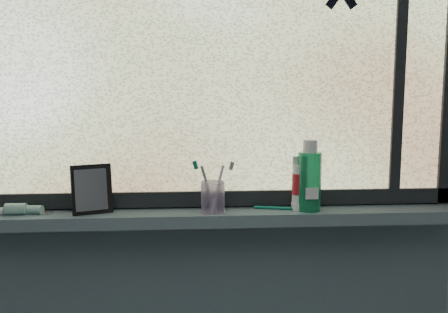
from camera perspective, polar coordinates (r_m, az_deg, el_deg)
name	(u,v)px	position (r m, az deg, el deg)	size (l,w,h in m)	color
wall_back	(215,137)	(1.64, -1.05, 2.26)	(3.00, 0.01, 2.50)	#9EA3A8
windowsill	(216,217)	(1.61, -0.90, -6.88)	(1.62, 0.14, 0.04)	slate
window_pane	(215,50)	(1.62, -1.04, 12.10)	(1.50, 0.01, 1.00)	silver
frame_bottom	(215,198)	(1.65, -0.99, -4.77)	(1.60, 0.03, 0.05)	black
frame_mullion	(400,51)	(1.75, 19.43, 11.35)	(0.04, 0.03, 1.00)	black
vanity_mirror	(92,189)	(1.61, -14.89, -3.62)	(0.12, 0.06, 0.15)	black
toothpaste_tube	(23,209)	(1.68, -22.02, -5.56)	(0.20, 0.04, 0.04)	silver
toothbrush_cup	(213,197)	(1.58, -1.28, -4.66)	(0.07, 0.07, 0.10)	#A994C3
toothbrush_lying	(283,207)	(1.63, 6.73, -5.79)	(0.23, 0.02, 0.02)	#0B6B54
mouthwash_bottle	(309,175)	(1.61, 9.74, -2.13)	(0.08, 0.08, 0.19)	#1D995F
cream_tube	(300,181)	(1.62, 8.67, -2.82)	(0.05, 0.05, 0.12)	silver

